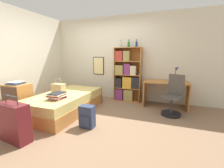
% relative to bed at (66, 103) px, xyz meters
% --- Properties ---
extents(ground_plane, '(14.00, 14.00, 0.00)m').
position_rel_bed_xyz_m(ground_plane, '(0.61, -0.02, -0.23)').
color(ground_plane, '#84664C').
extents(wall_back, '(10.00, 0.09, 2.60)m').
position_rel_bed_xyz_m(wall_back, '(0.61, 1.65, 1.07)').
color(wall_back, beige).
rests_on(wall_back, ground_plane).
extents(wall_left, '(0.06, 10.00, 2.60)m').
position_rel_bed_xyz_m(wall_left, '(-1.36, -0.02, 1.07)').
color(wall_left, beige).
rests_on(wall_left, ground_plane).
extents(bed, '(1.09, 2.02, 0.47)m').
position_rel_bed_xyz_m(bed, '(0.00, 0.00, 0.00)').
color(bed, '#B77538').
rests_on(bed, ground_plane).
extents(handbag, '(0.29, 0.20, 0.40)m').
position_rel_bed_xyz_m(handbag, '(-0.10, -0.13, 0.37)').
color(handbag, tan).
rests_on(handbag, bed).
extents(book_stack_on_bed, '(0.33, 0.39, 0.14)m').
position_rel_bed_xyz_m(book_stack_on_bed, '(0.14, -0.47, 0.31)').
color(book_stack_on_bed, '#B2382D').
rests_on(book_stack_on_bed, bed).
extents(suitcase, '(0.59, 0.29, 0.77)m').
position_rel_bed_xyz_m(suitcase, '(0.05, -1.40, 0.09)').
color(suitcase, '#5B191E').
rests_on(suitcase, ground_plane).
extents(dresser, '(0.53, 0.44, 0.73)m').
position_rel_bed_xyz_m(dresser, '(-0.94, -0.55, 0.13)').
color(dresser, '#B77538').
rests_on(dresser, ground_plane).
extents(magazine_pile_on_dresser, '(0.35, 0.38, 0.06)m').
position_rel_bed_xyz_m(magazine_pile_on_dresser, '(-0.96, -0.54, 0.53)').
color(magazine_pile_on_dresser, '#99894C').
rests_on(magazine_pile_on_dresser, dresser).
extents(bookcase, '(0.80, 0.31, 1.63)m').
position_rel_bed_xyz_m(bookcase, '(1.16, 1.44, 0.51)').
color(bookcase, '#B77538').
rests_on(bookcase, ground_plane).
extents(bottle_green, '(0.08, 0.08, 0.22)m').
position_rel_bed_xyz_m(bottle_green, '(0.97, 1.43, 1.48)').
color(bottle_green, '#B7BCC1').
rests_on(bottle_green, bookcase).
extents(bottle_brown, '(0.07, 0.07, 0.23)m').
position_rel_bed_xyz_m(bottle_brown, '(1.21, 1.48, 1.49)').
color(bottle_brown, '#1E6B2D').
rests_on(bottle_brown, bookcase).
extents(bottle_clear, '(0.06, 0.06, 0.22)m').
position_rel_bed_xyz_m(bottle_clear, '(1.45, 1.43, 1.48)').
color(bottle_clear, navy).
rests_on(bottle_clear, bookcase).
extents(desk, '(1.15, 0.64, 0.70)m').
position_rel_bed_xyz_m(desk, '(2.32, 1.28, 0.26)').
color(desk, '#B77538').
rests_on(desk, ground_plane).
extents(desk_lamp, '(0.15, 0.10, 0.44)m').
position_rel_bed_xyz_m(desk_lamp, '(2.56, 1.29, 0.76)').
color(desk_lamp, navy).
rests_on(desk_lamp, desk).
extents(desk_chair, '(0.54, 0.54, 0.96)m').
position_rel_bed_xyz_m(desk_chair, '(2.49, 0.70, 0.08)').
color(desk_chair, black).
rests_on(desk_chair, ground_plane).
extents(backpack, '(0.28, 0.21, 0.44)m').
position_rel_bed_xyz_m(backpack, '(0.92, -0.57, -0.02)').
color(backpack, '#2D3856').
rests_on(backpack, ground_plane).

